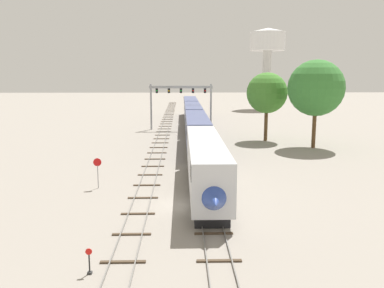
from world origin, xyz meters
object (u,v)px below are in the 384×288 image
(switch_stand, at_px, (89,265))
(trackside_tree_mid, at_px, (316,88))
(signal_gantry, at_px, (181,96))
(water_tower, at_px, (267,45))
(trackside_tree_left, at_px, (267,93))
(passenger_train, at_px, (194,123))
(stop_sign, at_px, (98,169))

(switch_stand, xyz_separation_m, trackside_tree_mid, (24.14, 36.93, 8.08))
(signal_gantry, bearing_deg, water_tower, 61.06)
(signal_gantry, xyz_separation_m, trackside_tree_left, (13.62, -13.51, 1.21))
(passenger_train, bearing_deg, switch_stand, -98.73)
(passenger_train, distance_m, water_tower, 65.07)
(stop_sign, distance_m, trackside_tree_left, 34.79)
(passenger_train, height_order, signal_gantry, signal_gantry)
(switch_stand, distance_m, trackside_tree_mid, 44.85)
(stop_sign, bearing_deg, passenger_train, 71.43)
(stop_sign, xyz_separation_m, trackside_tree_left, (21.37, 26.85, 5.73))
(signal_gantry, height_order, water_tower, water_tower)
(trackside_tree_left, bearing_deg, trackside_tree_mid, -48.54)
(water_tower, height_order, stop_sign, water_tower)
(passenger_train, relative_size, stop_sign, 28.78)
(switch_stand, height_order, trackside_tree_mid, trackside_tree_mid)
(passenger_train, distance_m, switch_stand, 46.85)
(water_tower, distance_m, stop_sign, 95.85)
(passenger_train, height_order, trackside_tree_left, trackside_tree_left)
(signal_gantry, xyz_separation_m, stop_sign, (-7.75, -40.36, -4.52))
(trackside_tree_left, bearing_deg, signal_gantry, 135.23)
(signal_gantry, xyz_separation_m, trackside_tree_mid, (19.29, -19.93, 2.21))
(switch_stand, xyz_separation_m, stop_sign, (-2.90, 16.50, 1.35))
(passenger_train, distance_m, trackside_tree_mid, 20.33)
(water_tower, relative_size, trackside_tree_left, 2.24)
(passenger_train, height_order, trackside_tree_mid, trackside_tree_mid)
(water_tower, distance_m, trackside_tree_left, 63.43)
(signal_gantry, bearing_deg, stop_sign, -100.87)
(signal_gantry, bearing_deg, trackside_tree_mid, -45.93)
(passenger_train, bearing_deg, stop_sign, -108.57)
(switch_stand, relative_size, stop_sign, 0.51)
(stop_sign, xyz_separation_m, trackside_tree_mid, (27.04, 20.43, 6.73))
(passenger_train, bearing_deg, signal_gantry, 101.99)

